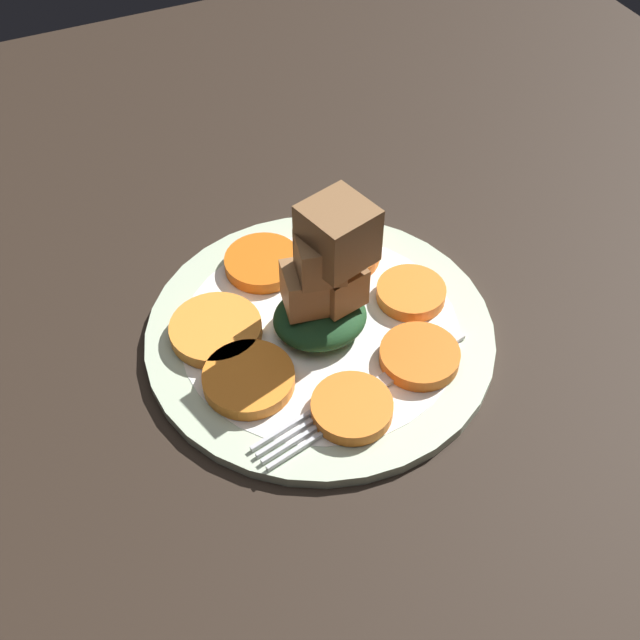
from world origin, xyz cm
name	(u,v)px	position (x,y,z in cm)	size (l,w,h in cm)	color
table_slab	(320,345)	(0.00, 0.00, 1.00)	(120.00, 120.00, 2.00)	black
plate	(320,333)	(0.00, 0.00, 2.52)	(28.39, 28.39, 1.05)	beige
carrot_slice_0	(338,251)	(4.96, 7.16, 3.67)	(7.55, 7.55, 1.14)	orange
carrot_slice_1	(263,263)	(-1.56, 8.54, 3.67)	(6.64, 6.64, 1.14)	#D55F13
carrot_slice_2	(216,330)	(-7.88, 2.87, 3.67)	(7.44, 7.44, 1.14)	orange
carrot_slice_3	(249,379)	(-7.29, -2.90, 3.67)	(7.07, 7.07, 1.14)	orange
carrot_slice_4	(352,408)	(-1.34, -8.59, 3.67)	(6.12, 6.12, 1.14)	orange
carrot_slice_5	(420,356)	(5.65, -6.31, 3.67)	(6.29, 6.29, 1.14)	orange
carrot_slice_6	(409,290)	(8.37, 0.35, 3.67)	(5.81, 5.81, 1.14)	orange
center_pile	(324,281)	(0.46, 0.28, 8.13)	(8.14, 6.89, 12.05)	#1E4723
fork	(361,395)	(-0.07, -7.59, 3.30)	(19.52, 5.96, 0.40)	silver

